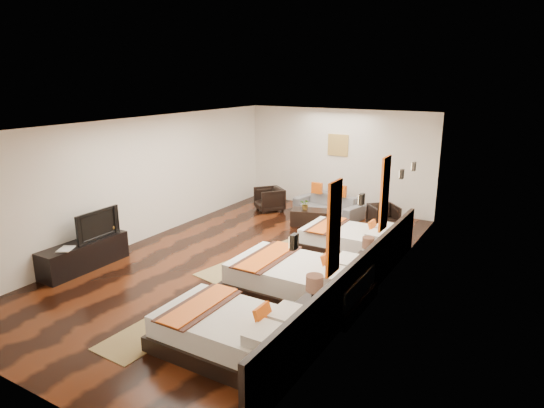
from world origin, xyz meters
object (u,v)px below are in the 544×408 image
Objects in this scene: tv at (95,224)px; armchair_left at (269,199)px; bed_near at (234,333)px; table_plant at (306,204)px; book at (59,249)px; tv_console at (84,255)px; coffee_table at (311,217)px; bed_mid at (300,280)px; nightstand_b at (367,264)px; nightstand_a at (314,314)px; sofa at (328,205)px; armchair_right at (383,217)px; bed_far at (351,240)px; figurine at (110,225)px.

tv reaches higher than armchair_left.
bed_near reaches higher than table_plant.
book is 1.16× the size of table_plant.
bed_near is 1.18× the size of tv_console.
coffee_table is at bearing 61.12° from tv_console.
bed_near is at bearing -11.96° from tv_console.
bed_near reaches higher than book.
bed_mid is 5.33m from armchair_left.
nightstand_b is at bearing 76.93° from bed_near.
nightstand_a is at bearing -90.00° from nightstand_b.
table_plant is at bearing -83.43° from sofa.
bed_mid is at bearing -132.87° from armchair_right.
nightstand_b is 3.17m from armchair_right.
bed_near is 7.50× the size of table_plant.
bed_near is at bearing -128.41° from nightstand_a.
book is at bearing -136.43° from bed_far.
sofa is (2.62, 5.81, 0.01)m from tv_console.
bed_near is 5.85m from table_plant.
figurine is 0.32× the size of coffee_table.
nightstand_b is at bearing 25.25° from tv_console.
bed_mid is 1.22× the size of sofa.
armchair_left is at bearing 139.45° from armchair_right.
tv reaches higher than tv_console.
tv is at bearing -119.85° from coffee_table.
tv_console is 1.80× the size of coffee_table.
nightstand_a is 5.25m from coffee_table.
sofa is at bearing 82.94° from table_plant.
armchair_left is 3.24m from armchair_right.
bed_far is 5.27m from tv.
armchair_right is at bearing 102.26° from nightstand_b.
bed_mid is 2.88× the size of nightstand_b.
armchair_right is (3.24, 0.08, -0.03)m from armchair_left.
bed_near is 6.65× the size of figurine.
bed_mid is at bearing -66.90° from coffee_table.
table_plant is (1.45, -0.65, 0.21)m from armchair_left.
nightstand_a is 4.93m from tv.
tv is 0.53× the size of sofa.
sofa is 1.92× the size of coffee_table.
tv is 6.69m from armchair_right.
bed_far reaches higher than tv_console.
book is at bearing 174.88° from bed_near.
tv_console is at bearing 168.04° from bed_near.
table_plant is at bearing 144.49° from bed_far.
nightstand_a is (0.75, -1.01, 0.02)m from bed_mid.
figurine is 5.77m from sofa.
tv_console is 5.47× the size of book.
table_plant is at bearing 64.50° from book.
nightstand_b is 5.47m from tv_console.
armchair_right is 1.94m from table_plant.
tv_console is 0.81m from figurine.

